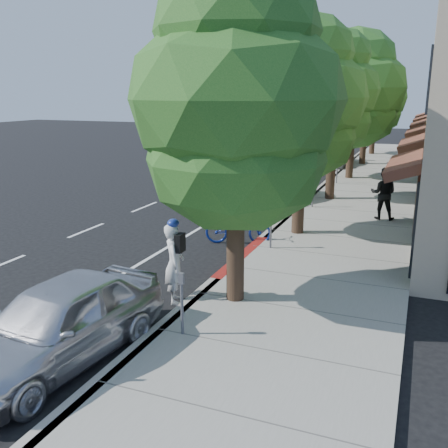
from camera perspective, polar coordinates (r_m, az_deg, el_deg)
The scene contains 18 objects.
ground at distance 13.65m, azimuth 0.67°, elevation -5.42°, with size 120.00×120.00×0.00m, color black.
sidewalk at distance 20.61m, azimuth 14.78°, elevation 1.30°, with size 4.60×56.00×0.15m, color gray.
curb at distance 20.99m, azimuth 8.55°, elevation 1.87°, with size 0.30×56.00×0.15m, color #9E998E.
curb_red_segment at distance 14.51m, azimuth 2.09°, elevation -3.87°, with size 0.32×4.00×0.15m, color maroon.
street_tree_0 at distance 10.62m, azimuth 1.41°, elevation 13.47°, with size 4.57×4.57×7.29m.
street_tree_1 at distance 16.38m, azimuth 8.95°, elevation 13.73°, with size 4.16×4.16×7.15m.
street_tree_2 at distance 22.26m, azimuth 12.58°, elevation 14.44°, with size 3.78×3.78×7.36m.
street_tree_3 at distance 28.19m, azimuth 14.68°, elevation 14.58°, with size 5.52×5.52×8.04m.
street_tree_4 at distance 34.15m, azimuth 15.99°, elevation 13.83°, with size 3.98×3.98×7.09m.
street_tree_5 at distance 40.13m, azimuth 16.93°, elevation 13.54°, with size 4.72×4.72×7.03m.
cyclist at distance 11.48m, azimuth -5.70°, elevation -4.51°, with size 0.68×0.45×1.87m, color silver.
bicycle at distance 15.96m, azimuth 1.63°, elevation -0.32°, with size 0.73×2.10×1.10m, color navy.
silver_suv at distance 21.44m, azimuth 2.88°, elevation 4.22°, with size 2.59×5.62×1.56m, color #9B9CA0.
dark_sedan at distance 22.10m, azimuth 6.20°, elevation 4.30°, with size 1.52×4.36×1.44m, color black.
white_pickup at distance 33.63m, azimuth 12.47°, elevation 7.66°, with size 2.03×5.00×1.45m, color silver.
dark_suv_far at distance 37.03m, azimuth 11.36°, elevation 8.41°, with size 1.81×4.50×1.53m, color black.
near_car_a at distance 9.50m, azimuth -18.38°, elevation -10.62°, with size 1.80×4.48×1.52m, color silver.
pedestrian at distance 19.30m, azimuth 17.75°, elevation 3.34°, with size 0.94×0.73×1.93m, color black.
Camera 1 is at (4.59, -11.95, 4.72)m, focal length 40.00 mm.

